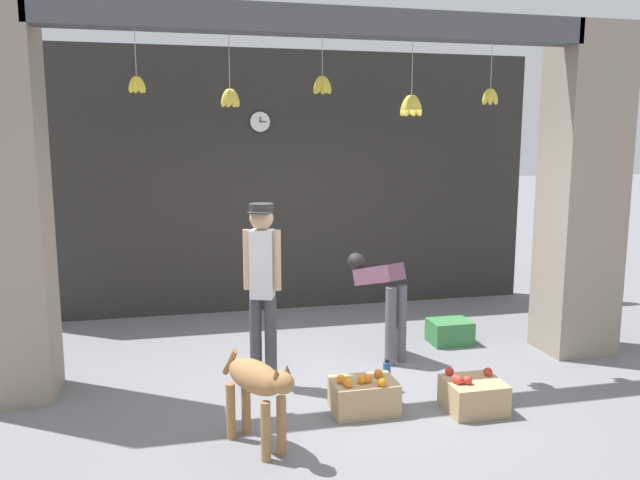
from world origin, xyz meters
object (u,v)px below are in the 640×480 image
(wall_clock, at_px, (260,122))
(water_bottle, at_px, (387,376))
(worker_stooping, at_px, (382,293))
(dog, at_px, (258,385))
(fruit_crate_oranges, at_px, (364,395))
(produce_box_green, at_px, (450,332))
(shopkeeper, at_px, (262,279))
(fruit_crate_apples, at_px, (473,395))

(wall_clock, bearing_deg, water_bottle, -76.12)
(water_bottle, bearing_deg, worker_stooping, 74.83)
(dog, distance_m, water_bottle, 1.53)
(fruit_crate_oranges, relative_size, water_bottle, 1.83)
(wall_clock, bearing_deg, produce_box_green, -44.73)
(dog, distance_m, wall_clock, 4.24)
(fruit_crate_oranges, bearing_deg, wall_clock, 96.76)
(worker_stooping, relative_size, wall_clock, 3.92)
(dog, distance_m, shopkeeper, 1.30)
(dog, relative_size, water_bottle, 2.70)
(shopkeeper, relative_size, fruit_crate_oranges, 3.16)
(fruit_crate_apples, relative_size, wall_clock, 1.74)
(fruit_crate_apples, bearing_deg, wall_clock, 110.30)
(dog, xyz_separation_m, wall_clock, (0.54, 3.72, 1.97))
(fruit_crate_apples, bearing_deg, fruit_crate_oranges, 168.57)
(water_bottle, bearing_deg, produce_box_green, 44.65)
(produce_box_green, xyz_separation_m, water_bottle, (-1.11, -1.10, 0.01))
(fruit_crate_apples, height_order, water_bottle, fruit_crate_apples)
(fruit_crate_apples, bearing_deg, produce_box_green, 71.66)
(fruit_crate_oranges, bearing_deg, shopkeeper, 134.03)
(produce_box_green, bearing_deg, dog, -141.35)
(worker_stooping, bearing_deg, fruit_crate_apples, -99.09)
(dog, height_order, produce_box_green, dog)
(worker_stooping, relative_size, produce_box_green, 2.32)
(wall_clock, bearing_deg, fruit_crate_apples, -69.70)
(fruit_crate_apples, xyz_separation_m, wall_clock, (-1.29, 3.47, 2.32))
(dog, relative_size, fruit_crate_apples, 1.69)
(produce_box_green, relative_size, water_bottle, 1.55)
(dog, xyz_separation_m, fruit_crate_oranges, (0.93, 0.42, -0.34))
(fruit_crate_apples, xyz_separation_m, produce_box_green, (0.55, 1.66, -0.01))
(produce_box_green, xyz_separation_m, wall_clock, (-1.83, 1.82, 2.33))
(dog, bearing_deg, produce_box_green, 100.23)
(shopkeeper, bearing_deg, fruit_crate_apples, 170.18)
(water_bottle, height_order, wall_clock, wall_clock)
(shopkeeper, height_order, fruit_crate_oranges, shopkeeper)
(dog, distance_m, worker_stooping, 2.22)
(fruit_crate_oranges, bearing_deg, water_bottle, 48.73)
(fruit_crate_apples, distance_m, water_bottle, 0.79)
(fruit_crate_oranges, height_order, wall_clock, wall_clock)
(dog, distance_m, fruit_crate_oranges, 1.08)
(shopkeeper, height_order, fruit_crate_apples, shopkeeper)
(fruit_crate_oranges, height_order, water_bottle, fruit_crate_oranges)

